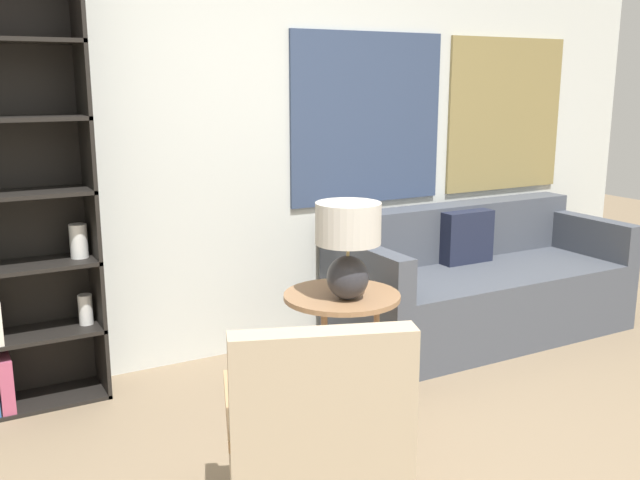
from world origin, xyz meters
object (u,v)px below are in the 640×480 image
armchair (316,422)px  table_lamp (348,240)px  couch (477,286)px  side_table (342,304)px

armchair → table_lamp: (0.67, 0.91, 0.37)m
armchair → couch: armchair is taller
couch → side_table: bearing=-160.2°
couch → table_lamp: size_ratio=4.04×
side_table → table_lamp: bearing=-102.4°
table_lamp → side_table: bearing=77.6°
armchair → table_lamp: 1.19m
side_table → table_lamp: (-0.02, -0.08, 0.35)m
couch → table_lamp: bearing=-157.3°
armchair → table_lamp: size_ratio=1.83×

